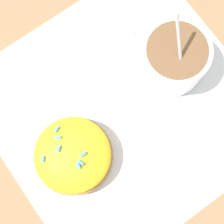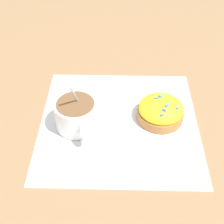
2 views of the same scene
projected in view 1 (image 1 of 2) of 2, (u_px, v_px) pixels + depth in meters
name	position (u px, v px, depth m)	size (l,w,h in m)	color
ground_plane	(122.00, 109.00, 0.48)	(3.00, 3.00, 0.00)	#93704C
paper_napkin	(123.00, 109.00, 0.48)	(0.35, 0.35, 0.00)	white
coffee_cup	(171.00, 55.00, 0.46)	(0.08, 0.11, 0.12)	white
frosted_pastry	(73.00, 155.00, 0.45)	(0.09, 0.09, 0.05)	#B2753D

